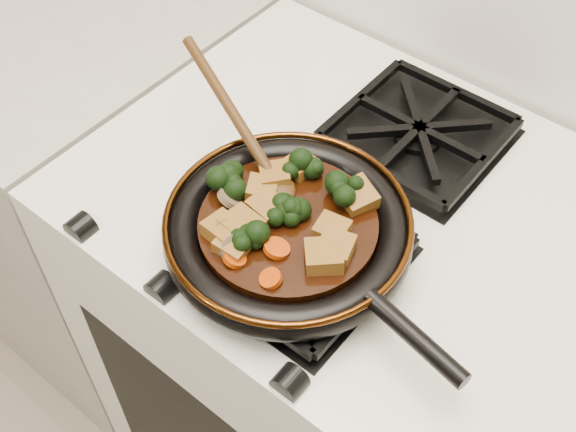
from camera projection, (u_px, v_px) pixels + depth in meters
The scene contains 31 objects.
stove at pixel (343, 357), 1.33m from camera, with size 0.76×0.60×0.90m, color white.
burner_grate_front at pixel (298, 254), 0.90m from camera, with size 0.23×0.23×0.03m, color black, non-canonical shape.
burner_grate_back at pixel (418, 133), 1.04m from camera, with size 0.23×0.23×0.03m, color black, non-canonical shape.
skillet at pixel (289, 231), 0.89m from camera, with size 0.43×0.31×0.05m.
braising_sauce at pixel (288, 227), 0.88m from camera, with size 0.22×0.22×0.02m, color black.
tofu_cube_0 at pixel (262, 190), 0.90m from camera, with size 0.04×0.03×0.02m, color brown.
tofu_cube_1 at pixel (267, 208), 0.88m from camera, with size 0.04×0.04×0.02m, color brown.
tofu_cube_2 at pixel (275, 177), 0.91m from camera, with size 0.04×0.04×0.02m, color brown.
tofu_cube_3 at pixel (324, 257), 0.83m from camera, with size 0.04×0.04×0.02m, color brown.
tofu_cube_4 at pixel (241, 226), 0.86m from camera, with size 0.04×0.04×0.02m, color brown.
tofu_cube_5 at pixel (300, 165), 0.93m from camera, with size 0.03×0.04×0.02m, color brown.
tofu_cube_6 at pixel (332, 230), 0.86m from camera, with size 0.04×0.04×0.02m, color brown.
tofu_cube_7 at pixel (223, 230), 0.86m from camera, with size 0.04×0.04×0.02m, color brown.
tofu_cube_8 at pixel (336, 248), 0.84m from camera, with size 0.04×0.04×0.02m, color brown.
tofu_cube_9 at pixel (233, 245), 0.84m from camera, with size 0.04×0.04×0.02m, color brown.
tofu_cube_10 at pixel (357, 196), 0.89m from camera, with size 0.04×0.04×0.02m, color brown.
broccoli_floret_0 at pixel (292, 211), 0.87m from camera, with size 0.06×0.06×0.05m, color black, non-canonical shape.
broccoli_floret_1 at pixel (304, 171), 0.91m from camera, with size 0.06×0.06×0.05m, color black, non-canonical shape.
broccoli_floret_2 at pixel (233, 183), 0.90m from camera, with size 0.06×0.06×0.05m, color black, non-canonical shape.
broccoli_floret_3 at pixel (341, 190), 0.89m from camera, with size 0.06×0.06×0.05m, color black, non-canonical shape.
broccoli_floret_4 at pixel (278, 211), 0.87m from camera, with size 0.06×0.06×0.05m, color black, non-canonical shape.
broccoli_floret_5 at pixel (245, 240), 0.85m from camera, with size 0.06×0.06×0.05m, color black, non-canonical shape.
carrot_coin_0 at pixel (277, 248), 0.84m from camera, with size 0.03×0.03×0.01m, color #C13B05.
carrot_coin_1 at pixel (271, 279), 0.82m from camera, with size 0.03×0.03×0.01m, color #C13B05.
carrot_coin_2 at pixel (235, 258), 0.83m from camera, with size 0.03×0.03×0.01m, color #C13B05.
carrot_coin_3 at pixel (259, 220), 0.87m from camera, with size 0.03×0.03×0.01m, color #C13B05.
carrot_coin_4 at pixel (274, 186), 0.91m from camera, with size 0.03×0.03×0.01m, color #C13B05.
mushroom_slice_0 at pixel (225, 232), 0.86m from camera, with size 0.03×0.03×0.01m, color brown.
mushroom_slice_1 at pixel (233, 248), 0.84m from camera, with size 0.03×0.03×0.01m, color brown.
mushroom_slice_2 at pixel (230, 198), 0.89m from camera, with size 0.03×0.03×0.01m, color brown.
wooden_spoon at pixel (250, 141), 0.93m from camera, with size 0.15×0.08×0.25m.
Camera 1 is at (0.33, 1.12, 1.64)m, focal length 45.00 mm.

